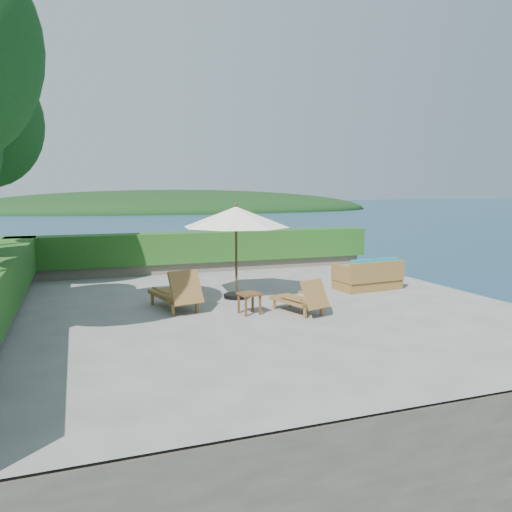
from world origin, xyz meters
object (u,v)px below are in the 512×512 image
object	(u,v)px
side_table	(249,297)
lounge_left	(176,292)
lounge_right	(301,299)
patio_umbrella	(236,218)
wicker_loveseat	(369,277)

from	to	relation	value
side_table	lounge_left	bearing A→B (deg)	147.00
lounge_right	side_table	xyz separation A→B (m)	(-1.11, 0.35, 0.06)
side_table	lounge_right	bearing A→B (deg)	-17.31
lounge_right	side_table	bearing A→B (deg)	145.60
lounge_right	side_table	size ratio (longest dim) A/B	2.96
patio_umbrella	wicker_loveseat	distance (m)	4.20
lounge_left	wicker_loveseat	distance (m)	5.57
patio_umbrella	lounge_left	distance (m)	2.50
side_table	wicker_loveseat	world-z (taller)	wicker_loveseat
lounge_left	patio_umbrella	bearing A→B (deg)	12.26
lounge_right	side_table	world-z (taller)	lounge_right
side_table	wicker_loveseat	bearing A→B (deg)	20.82
patio_umbrella	side_table	bearing A→B (deg)	-98.12
lounge_left	lounge_right	xyz separation A→B (m)	(2.57, -1.29, -0.07)
side_table	wicker_loveseat	xyz separation A→B (m)	(4.08, 1.55, -0.05)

